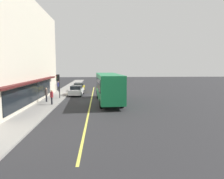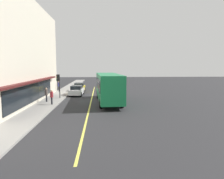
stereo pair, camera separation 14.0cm
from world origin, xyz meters
name	(u,v)px [view 1 (the left image)]	position (x,y,z in m)	size (l,w,h in m)	color
ground	(91,101)	(0.00, 0.00, 0.00)	(120.00, 120.00, 0.00)	#28282B
sidewalk	(52,100)	(0.00, 5.02, 0.07)	(80.00, 2.69, 0.15)	gray
lane_centre_stripe	(91,101)	(0.00, 0.00, 0.00)	(36.00, 0.16, 0.01)	#D8D14C
bus	(108,86)	(-1.42, -2.17, 1.99)	(11.24, 3.08, 3.50)	#197F47
traffic_light	(58,81)	(1.51, 4.45, 2.53)	(0.30, 0.52, 3.20)	#2D2D33
car_yellow	(79,87)	(9.97, 2.47, 0.74)	(4.31, 1.87, 1.52)	yellow
car_white	(77,90)	(5.20, 2.40, 0.74)	(4.39, 2.04, 1.52)	white
pedestrian_mid_block	(52,96)	(-3.24, 4.31, 1.15)	(0.34, 0.34, 1.66)	black
pedestrian_near_storefront	(46,93)	(-1.48, 5.33, 1.18)	(0.34, 0.34, 1.71)	black
pedestrian_waiting	(59,85)	(9.18, 5.85, 1.22)	(0.34, 0.34, 1.78)	black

